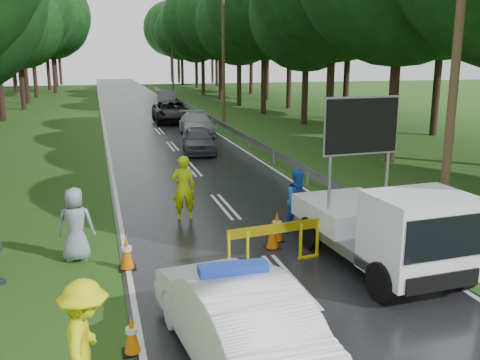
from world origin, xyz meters
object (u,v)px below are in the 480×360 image
object	(u,v)px
police_sedan	(233,316)
queue_car_first	(198,140)
civilian	(299,201)
officer	(184,188)
queue_car_second	(197,124)
barrier	(275,234)
queue_car_third	(172,111)
queue_car_fourth	(167,99)
work_truck	(386,227)

from	to	relation	value
police_sedan	queue_car_first	world-z (taller)	police_sedan
civilian	queue_car_first	world-z (taller)	civilian
officer	queue_car_second	world-z (taller)	officer
barrier	queue_car_second	distance (m)	20.96
queue_car_second	queue_car_first	bearing A→B (deg)	-96.10
queue_car_second	queue_car_third	distance (m)	6.71
officer	queue_car_third	size ratio (longest dim) A/B	0.35
civilian	queue_car_second	world-z (taller)	civilian
police_sedan	queue_car_second	size ratio (longest dim) A/B	0.99
barrier	queue_car_fourth	world-z (taller)	queue_car_fourth
work_truck	queue_car_fourth	bearing A→B (deg)	85.63
civilian	queue_car_second	bearing A→B (deg)	83.27
queue_car_third	queue_car_fourth	distance (m)	11.45
officer	civilian	xyz separation A→B (m)	(2.86, -2.00, -0.08)
queue_car_third	queue_car_second	bearing A→B (deg)	-83.57
work_truck	queue_car_first	bearing A→B (deg)	90.66
queue_car_first	queue_car_third	size ratio (longest dim) A/B	0.69
work_truck	queue_car_third	world-z (taller)	work_truck
officer	queue_car_third	xyz separation A→B (m)	(2.96, 23.54, -0.20)
officer	queue_car_first	distance (m)	11.15
queue_car_first	queue_car_fourth	world-z (taller)	queue_car_fourth
barrier	civilian	bearing A→B (deg)	47.47
work_truck	queue_car_fourth	xyz separation A→B (m)	(0.32, 39.94, -0.27)
work_truck	barrier	world-z (taller)	work_truck
queue_car_third	queue_car_fourth	xyz separation A→B (m)	(1.13, 11.40, -0.01)
police_sedan	officer	bearing A→B (deg)	-100.64
work_truck	queue_car_second	world-z (taller)	work_truck
police_sedan	queue_car_first	size ratio (longest dim) A/B	1.21
work_truck	queue_car_first	world-z (taller)	work_truck
officer	barrier	bearing A→B (deg)	113.34
officer	queue_car_second	bearing A→B (deg)	-98.82
queue_car_second	police_sedan	bearing A→B (deg)	-95.59
barrier	queue_car_second	world-z (taller)	queue_car_second
queue_car_first	officer	bearing A→B (deg)	-96.87
police_sedan	officer	size ratio (longest dim) A/B	2.37
police_sedan	queue_car_second	xyz separation A→B (m)	(3.95, 24.45, -0.06)
queue_car_fourth	officer	bearing A→B (deg)	-88.68
police_sedan	civilian	xyz separation A→B (m)	(3.29, 5.59, 0.16)
officer	queue_car_second	xyz separation A→B (m)	(3.53, 16.86, -0.29)
civilian	queue_car_third	world-z (taller)	civilian
work_truck	barrier	xyz separation A→B (m)	(-2.28, 1.00, -0.29)
officer	queue_car_fourth	bearing A→B (deg)	-93.69
police_sedan	queue_car_third	bearing A→B (deg)	-103.61
police_sedan	work_truck	size ratio (longest dim) A/B	0.94
queue_car_first	police_sedan	bearing A→B (deg)	-92.93
barrier	queue_car_first	bearing A→B (deg)	78.09
police_sedan	queue_car_second	distance (m)	24.77
barrier	queue_car_first	distance (m)	14.90
officer	work_truck	bearing A→B (deg)	130.01
police_sedan	work_truck	bearing A→B (deg)	-155.73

